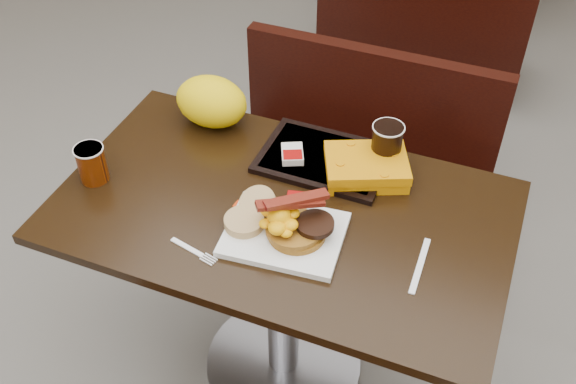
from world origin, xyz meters
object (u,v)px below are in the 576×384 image
at_px(fork, 187,247).
at_px(bench_near_n, 353,161).
at_px(coffee_cup_near, 92,164).
at_px(coffee_cup_far, 387,143).
at_px(table_near, 283,296).
at_px(platter, 284,234).
at_px(knife, 420,265).
at_px(hashbrown_sleeve_left, 292,154).
at_px(bench_far_s, 427,17).
at_px(tray, 324,159).
at_px(paper_bag, 212,102).
at_px(pancake_stack, 297,230).
at_px(clamshell, 366,167).

bearing_deg(fork, bench_near_n, 92.75).
distance_m(coffee_cup_near, coffee_cup_far, 0.81).
height_order(table_near, platter, platter).
distance_m(knife, hashbrown_sleeve_left, 0.50).
height_order(platter, knife, platter).
relative_size(bench_far_s, hashbrown_sleeve_left, 12.33).
relative_size(tray, hashbrown_sleeve_left, 4.44).
xyz_separation_m(bench_far_s, paper_bag, (-0.34, -1.63, 0.47)).
xyz_separation_m(coffee_cup_near, knife, (0.91, 0.02, -0.05)).
bearing_deg(knife, paper_bag, -116.05).
distance_m(platter, coffee_cup_far, 0.41).
xyz_separation_m(bench_near_n, hashbrown_sleeve_left, (-0.05, -0.51, 0.42)).
bearing_deg(tray, bench_near_n, 95.01).
bearing_deg(bench_far_s, platter, -88.72).
bearing_deg(coffee_cup_far, hashbrown_sleeve_left, -160.65).
height_order(table_near, paper_bag, paper_bag).
bearing_deg(paper_bag, table_near, -38.57).
bearing_deg(fork, coffee_cup_near, 172.26).
xyz_separation_m(tray, coffee_cup_far, (0.16, 0.05, 0.07)).
height_order(fork, hashbrown_sleeve_left, hashbrown_sleeve_left).
bearing_deg(bench_near_n, tray, -85.35).
height_order(pancake_stack, paper_bag, paper_bag).
relative_size(pancake_stack, clamshell, 0.66).
xyz_separation_m(pancake_stack, coffee_cup_near, (-0.60, 0.01, 0.02)).
bearing_deg(tray, knife, -38.97).
height_order(bench_far_s, platter, platter).
height_order(bench_near_n, tray, tray).
bearing_deg(table_near, bench_far_s, 90.00).
bearing_deg(pancake_stack, bench_near_n, 95.51).
xyz_separation_m(table_near, paper_bag, (-0.34, 0.27, 0.45)).
distance_m(platter, paper_bag, 0.53).
relative_size(coffee_cup_near, coffee_cup_far, 0.93).
height_order(pancake_stack, knife, pancake_stack).
height_order(table_near, clamshell, clamshell).
bearing_deg(knife, bench_near_n, -154.50).
bearing_deg(bench_far_s, tray, -88.67).
height_order(table_near, hashbrown_sleeve_left, hashbrown_sleeve_left).
bearing_deg(pancake_stack, tray, 96.82).
distance_m(bench_far_s, knife, 2.04).
height_order(bench_near_n, fork, fork).
distance_m(platter, tray, 0.32).
relative_size(coffee_cup_near, knife, 0.58).
xyz_separation_m(bench_near_n, coffee_cup_far, (0.20, -0.43, 0.46)).
relative_size(bench_near_n, clamshell, 4.46).
distance_m(coffee_cup_near, knife, 0.91).
height_order(knife, clamshell, clamshell).
height_order(pancake_stack, tray, pancake_stack).
bearing_deg(pancake_stack, paper_bag, 138.93).
xyz_separation_m(bench_near_n, platter, (0.04, -0.80, 0.40)).
relative_size(tray, paper_bag, 1.64).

